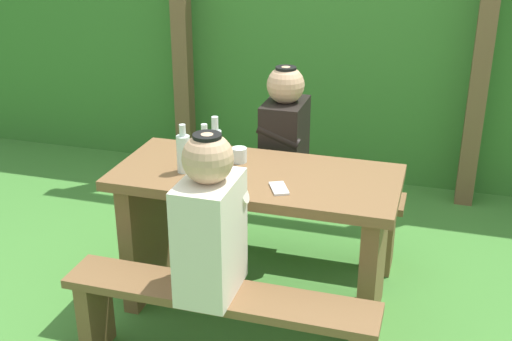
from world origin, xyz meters
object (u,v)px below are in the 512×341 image
at_px(bottle_center, 205,149).
at_px(cell_phone, 279,188).
at_px(picnic_table, 256,218).
at_px(bench_near, 219,315).
at_px(drinking_glass, 239,155).
at_px(person_white_shirt, 210,222).
at_px(bottle_right, 183,152).
at_px(bench_far, 283,206).
at_px(person_black_coat, 284,134).
at_px(bottle_left, 215,142).

bearing_deg(bottle_center, cell_phone, -19.92).
height_order(picnic_table, bench_near, picnic_table).
xyz_separation_m(drinking_glass, bottle_center, (-0.14, -0.12, 0.06)).
xyz_separation_m(bench_near, person_white_shirt, (-0.03, 0.00, 0.46)).
xyz_separation_m(bench_near, cell_phone, (0.16, 0.41, 0.45)).
bearing_deg(bottle_right, drinking_glass, 42.24).
distance_m(bench_far, person_black_coat, 0.46).
relative_size(picnic_table, drinking_glass, 18.00).
relative_size(bottle_right, cell_phone, 1.74).
distance_m(drinking_glass, cell_phone, 0.39).
height_order(bench_near, bottle_center, bottle_center).
relative_size(bench_near, bottle_right, 5.73).
height_order(drinking_glass, bottle_right, bottle_right).
bearing_deg(bottle_center, bottle_right, -133.45).
bearing_deg(bottle_right, bench_near, -54.74).
bearing_deg(bench_near, person_white_shirt, 173.55).
distance_m(person_white_shirt, cell_phone, 0.45).
relative_size(person_white_shirt, bottle_left, 3.16).
bearing_deg(picnic_table, bottle_center, -179.06).
bearing_deg(bottle_right, picnic_table, 14.24).
xyz_separation_m(person_black_coat, drinking_glass, (-0.12, -0.45, 0.03)).
distance_m(picnic_table, bench_near, 0.61).
bearing_deg(drinking_glass, bottle_left, 178.85).
distance_m(picnic_table, bottle_center, 0.43).
bearing_deg(bottle_center, bench_far, 65.34).
height_order(bottle_right, cell_phone, bottle_right).
bearing_deg(bench_far, drinking_glass, -104.94).
relative_size(picnic_table, bottle_left, 6.14).
height_order(bench_near, person_white_shirt, person_white_shirt).
height_order(picnic_table, bench_far, picnic_table).
bearing_deg(cell_phone, drinking_glass, 109.48).
height_order(bench_near, bottle_left, bottle_left).
bearing_deg(cell_phone, bottle_left, 119.75).
bearing_deg(bench_far, bottle_center, -114.66).
xyz_separation_m(picnic_table, bottle_center, (-0.26, -0.00, 0.34)).
distance_m(person_white_shirt, drinking_glass, 0.69).
distance_m(bench_near, bottle_left, 0.91).
bearing_deg(bench_near, bottle_right, 125.26).
bearing_deg(bench_far, cell_phone, -77.79).
bearing_deg(drinking_glass, person_white_shirt, -82.22).
distance_m(bench_far, bottle_right, 0.92).
distance_m(bench_near, drinking_glass, 0.85).
bearing_deg(picnic_table, person_white_shirt, -92.96).
xyz_separation_m(bench_near, drinking_glass, (-0.12, 0.68, 0.48)).
bearing_deg(person_white_shirt, picnic_table, 87.04).
bearing_deg(bench_near, picnic_table, 90.00).
height_order(bench_far, bottle_right, bottle_right).
bearing_deg(person_white_shirt, bottle_left, 107.99).
bearing_deg(person_white_shirt, person_black_coat, 88.70).
xyz_separation_m(bench_far, bottle_right, (-0.34, -0.66, 0.55)).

